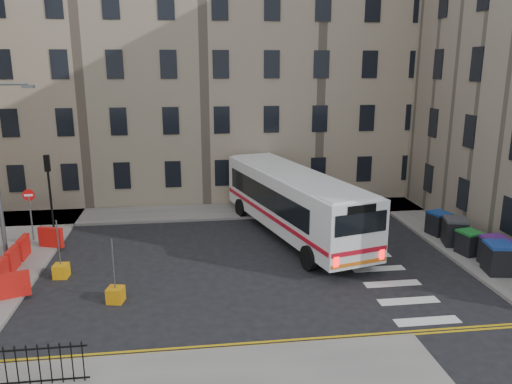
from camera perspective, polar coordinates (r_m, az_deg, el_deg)
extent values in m
plane|color=black|center=(23.50, 3.51, -8.13)|extent=(120.00, 120.00, 0.00)
cube|color=slate|center=(31.23, -10.45, -2.46)|extent=(36.00, 3.20, 0.15)
cube|color=slate|center=(29.92, 19.20, -3.79)|extent=(2.40, 26.00, 0.15)
cube|color=gray|center=(36.91, -12.12, 12.51)|extent=(38.00, 10.50, 16.00)
cylinder|color=black|center=(29.73, -22.40, -0.82)|extent=(0.12, 0.12, 3.20)
cube|color=black|center=(29.30, -22.78, 3.05)|extent=(0.28, 0.22, 0.90)
cylinder|color=#595B5E|center=(28.12, -24.30, -2.69)|extent=(0.08, 0.08, 2.40)
cube|color=red|center=(27.75, -24.62, 0.27)|extent=(0.60, 0.04, 0.60)
cube|color=red|center=(23.32, -27.17, -8.23)|extent=(0.25, 1.25, 1.00)
cube|color=red|center=(24.63, -26.04, -6.92)|extent=(0.25, 1.25, 1.00)
cube|color=red|center=(25.97, -25.03, -5.75)|extent=(0.25, 1.25, 1.00)
cube|color=red|center=(26.89, -22.40, -4.81)|extent=(1.26, 0.66, 1.00)
cube|color=red|center=(21.89, -26.03, -9.53)|extent=(1.26, 0.66, 1.00)
cube|color=white|center=(26.57, 4.31, -0.92)|extent=(5.94, 12.85, 2.85)
cube|color=black|center=(26.43, 0.98, -0.46)|extent=(2.60, 9.72, 1.14)
cube|color=black|center=(27.65, 6.45, 0.12)|extent=(2.60, 9.72, 1.14)
cube|color=black|center=(32.08, -0.69, 2.29)|extent=(2.44, 0.69, 1.25)
cube|color=black|center=(21.22, 11.93, -3.54)|extent=(2.44, 0.69, 0.91)
cube|color=#B60F1F|center=(26.17, 1.45, -2.68)|extent=(3.16, 11.92, 0.21)
cube|color=#B60F1F|center=(27.41, 6.98, -2.00)|extent=(3.16, 11.92, 0.21)
cube|color=#FF0C0C|center=(21.15, 9.14, -7.91)|extent=(0.26, 0.11, 0.46)
cube|color=#FF0C0C|center=(22.36, 14.18, -6.93)|extent=(0.26, 0.11, 0.46)
cylinder|color=black|center=(30.13, -1.76, -1.86)|extent=(0.60, 1.18, 1.14)
cylinder|color=black|center=(31.21, 3.15, -1.30)|extent=(0.60, 1.18, 1.14)
cylinder|color=black|center=(22.66, 6.04, -7.50)|extent=(0.60, 1.18, 1.14)
cylinder|color=black|center=(24.07, 12.07, -6.42)|extent=(0.60, 1.18, 1.14)
cube|color=black|center=(24.26, 25.92, -6.95)|extent=(1.20, 1.33, 1.22)
cube|color=navy|center=(24.04, 26.09, -5.44)|extent=(1.26, 1.39, 0.13)
cube|color=black|center=(25.05, 25.65, -6.29)|extent=(1.02, 1.17, 1.20)
cube|color=#4D1C6B|center=(24.85, 25.82, -4.86)|extent=(1.08, 1.23, 0.12)
cube|color=black|center=(26.05, 23.16, -5.45)|extent=(1.05, 1.15, 1.04)
cube|color=#197227|center=(25.87, 23.28, -4.25)|extent=(1.10, 1.21, 0.11)
cube|color=black|center=(27.09, 21.74, -4.33)|extent=(1.30, 1.42, 1.24)
cube|color=#38373A|center=(26.89, 21.88, -2.95)|extent=(1.37, 1.48, 0.13)
cube|color=black|center=(28.42, 20.13, -3.47)|extent=(1.14, 1.25, 1.11)
cube|color=navy|center=(28.25, 20.23, -2.29)|extent=(1.20, 1.31, 0.12)
cube|color=orange|center=(23.45, -21.37, -8.39)|extent=(0.65, 0.65, 0.60)
cube|color=#C67D0B|center=(20.50, -15.75, -11.24)|extent=(0.71, 0.71, 0.60)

